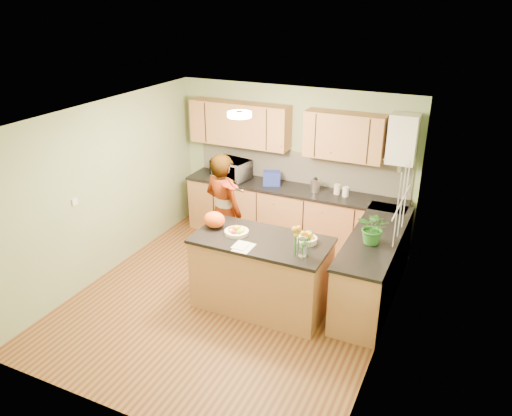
% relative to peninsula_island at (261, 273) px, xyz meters
% --- Properties ---
extents(floor, '(4.50, 4.50, 0.00)m').
position_rel_peninsula_island_xyz_m(floor, '(-0.43, -0.02, -0.49)').
color(floor, '#582C19').
rests_on(floor, ground).
extents(ceiling, '(4.00, 4.50, 0.02)m').
position_rel_peninsula_island_xyz_m(ceiling, '(-0.43, -0.02, 2.01)').
color(ceiling, white).
rests_on(ceiling, wall_back).
extents(wall_back, '(4.00, 0.02, 2.50)m').
position_rel_peninsula_island_xyz_m(wall_back, '(-0.43, 2.23, 0.76)').
color(wall_back, gray).
rests_on(wall_back, floor).
extents(wall_front, '(4.00, 0.02, 2.50)m').
position_rel_peninsula_island_xyz_m(wall_front, '(-0.43, -2.27, 0.76)').
color(wall_front, gray).
rests_on(wall_front, floor).
extents(wall_left, '(0.02, 4.50, 2.50)m').
position_rel_peninsula_island_xyz_m(wall_left, '(-2.43, -0.02, 0.76)').
color(wall_left, gray).
rests_on(wall_left, floor).
extents(wall_right, '(0.02, 4.50, 2.50)m').
position_rel_peninsula_island_xyz_m(wall_right, '(1.57, -0.02, 0.76)').
color(wall_right, gray).
rests_on(wall_right, floor).
extents(back_counter, '(3.64, 0.62, 0.94)m').
position_rel_peninsula_island_xyz_m(back_counter, '(-0.33, 1.93, -0.02)').
color(back_counter, '#A16A40').
rests_on(back_counter, floor).
extents(right_counter, '(0.62, 2.24, 0.94)m').
position_rel_peninsula_island_xyz_m(right_counter, '(1.27, 0.83, -0.02)').
color(right_counter, '#A16A40').
rests_on(right_counter, floor).
extents(splashback, '(3.60, 0.02, 0.52)m').
position_rel_peninsula_island_xyz_m(splashback, '(-0.33, 2.22, 0.71)').
color(splashback, beige).
rests_on(splashback, back_counter).
extents(upper_cabinets, '(3.20, 0.34, 0.70)m').
position_rel_peninsula_island_xyz_m(upper_cabinets, '(-0.61, 2.06, 1.36)').
color(upper_cabinets, '#A16A40').
rests_on(upper_cabinets, wall_back).
extents(boiler, '(0.40, 0.30, 0.86)m').
position_rel_peninsula_island_xyz_m(boiler, '(1.27, 2.07, 1.40)').
color(boiler, white).
rests_on(boiler, wall_back).
extents(window_right, '(0.01, 1.30, 1.05)m').
position_rel_peninsula_island_xyz_m(window_right, '(1.56, 0.58, 1.06)').
color(window_right, white).
rests_on(window_right, wall_right).
extents(light_switch, '(0.02, 0.09, 0.09)m').
position_rel_peninsula_island_xyz_m(light_switch, '(-2.41, -0.62, 0.81)').
color(light_switch, white).
rests_on(light_switch, wall_left).
extents(ceiling_lamp, '(0.30, 0.30, 0.07)m').
position_rel_peninsula_island_xyz_m(ceiling_lamp, '(-0.43, 0.28, 1.97)').
color(ceiling_lamp, '#FFEABF').
rests_on(ceiling_lamp, ceiling).
extents(peninsula_island, '(1.72, 0.88, 0.99)m').
position_rel_peninsula_island_xyz_m(peninsula_island, '(0.00, 0.00, 0.00)').
color(peninsula_island, '#A16A40').
rests_on(peninsula_island, floor).
extents(fruit_dish, '(0.31, 0.31, 0.11)m').
position_rel_peninsula_island_xyz_m(fruit_dish, '(-0.35, -0.00, 0.54)').
color(fruit_dish, beige).
rests_on(fruit_dish, peninsula_island).
extents(orange_bowl, '(0.25, 0.25, 0.14)m').
position_rel_peninsula_island_xyz_m(orange_bowl, '(0.55, 0.15, 0.55)').
color(orange_bowl, beige).
rests_on(orange_bowl, peninsula_island).
extents(flower_vase, '(0.25, 0.25, 0.47)m').
position_rel_peninsula_island_xyz_m(flower_vase, '(0.60, -0.18, 0.80)').
color(flower_vase, silver).
rests_on(flower_vase, peninsula_island).
extents(orange_bag, '(0.34, 0.32, 0.22)m').
position_rel_peninsula_island_xyz_m(orange_bag, '(-0.70, 0.05, 0.60)').
color(orange_bag, '#E05112').
rests_on(orange_bag, peninsula_island).
extents(papers, '(0.21, 0.28, 0.01)m').
position_rel_peninsula_island_xyz_m(papers, '(-0.10, -0.30, 0.50)').
color(papers, silver).
rests_on(papers, peninsula_island).
extents(violinist, '(0.73, 0.58, 1.77)m').
position_rel_peninsula_island_xyz_m(violinist, '(-0.94, 0.74, 0.39)').
color(violinist, tan).
rests_on(violinist, floor).
extents(violin, '(0.61, 0.53, 0.15)m').
position_rel_peninsula_island_xyz_m(violin, '(-0.74, 0.52, 0.92)').
color(violin, '#590E05').
rests_on(violin, violinist).
extents(microwave, '(0.67, 0.51, 0.33)m').
position_rel_peninsula_island_xyz_m(microwave, '(-1.43, 1.89, 0.61)').
color(microwave, white).
rests_on(microwave, back_counter).
extents(blue_box, '(0.33, 0.29, 0.22)m').
position_rel_peninsula_island_xyz_m(blue_box, '(-0.70, 1.93, 0.56)').
color(blue_box, navy).
rests_on(blue_box, back_counter).
extents(kettle, '(0.15, 0.15, 0.27)m').
position_rel_peninsula_island_xyz_m(kettle, '(0.05, 1.94, 0.56)').
color(kettle, silver).
rests_on(kettle, back_counter).
extents(jar_cream, '(0.11, 0.11, 0.15)m').
position_rel_peninsula_island_xyz_m(jar_cream, '(0.39, 1.98, 0.52)').
color(jar_cream, beige).
rests_on(jar_cream, back_counter).
extents(jar_white, '(0.11, 0.11, 0.15)m').
position_rel_peninsula_island_xyz_m(jar_white, '(0.53, 1.94, 0.52)').
color(jar_white, white).
rests_on(jar_white, back_counter).
extents(potted_plant, '(0.42, 0.37, 0.44)m').
position_rel_peninsula_island_xyz_m(potted_plant, '(1.27, 0.56, 0.66)').
color(potted_plant, '#2A7226').
rests_on(potted_plant, right_counter).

